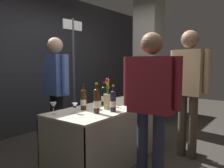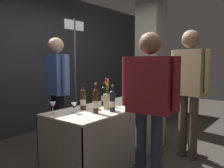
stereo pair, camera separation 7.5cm
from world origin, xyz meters
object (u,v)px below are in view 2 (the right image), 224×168
Objects in this scene: wine_glass_mid at (74,106)px; flower_vase at (107,98)px; concrete_pillar at (151,58)px; tasting_table at (112,121)px; wine_glass_near_taster at (130,95)px; display_bottle_0 at (153,90)px; wine_glass_near_vendor at (53,105)px; featured_wine_bottle at (143,93)px; booth_signpost at (75,66)px; vendor_presenter at (57,83)px; taster_foreground_right at (189,82)px.

flower_vase is at bearing -21.55° from wine_glass_mid.
concrete_pillar reaches higher than tasting_table.
wine_glass_near_taster is (1.10, -0.07, 0.00)m from wine_glass_mid.
display_bottle_0 is 1.06m from flower_vase.
featured_wine_bottle is at bearing -18.94° from wine_glass_near_vendor.
flower_vase is at bearing -116.79° from booth_signpost.
booth_signpost is at bearing 37.08° from wine_glass_near_vendor.
flower_vase reaches higher than display_bottle_0.
flower_vase is 0.24× the size of vendor_presenter.
booth_signpost is at bearing 92.91° from wine_glass_near_taster.
featured_wine_bottle is at bearing 24.73° from taster_foreground_right.
wine_glass_mid is at bearing 173.28° from tasting_table.
concrete_pillar is 21.88× the size of wine_glass_near_taster.
wine_glass_near_vendor is 1.07× the size of wine_glass_near_taster.
featured_wine_bottle is 0.22m from wine_glass_near_taster.
taster_foreground_right is at bearing -134.39° from concrete_pillar.
tasting_table is 4.73× the size of flower_vase.
wine_glass_near_vendor is at bearing 169.52° from wine_glass_near_taster.
taster_foreground_right is (0.90, -1.70, 0.05)m from vendor_presenter.
flower_vase is at bearing -158.78° from tasting_table.
concrete_pillar is 2.23m from vendor_presenter.
tasting_table is 1.07× the size of taster_foreground_right.
taster_foreground_right is (1.47, -1.07, 0.23)m from wine_glass_near_vendor.
vendor_presenter reaches higher than wine_glass_mid.
concrete_pillar is 1.36× the size of booth_signpost.
flower_vase is (-2.13, -0.53, -0.55)m from concrete_pillar.
wine_glass_near_vendor is (-2.71, -0.20, -0.59)m from concrete_pillar.
wine_glass_near_taster is 1.24m from booth_signpost.
wine_glass_near_vendor is at bearing -142.92° from booth_signpost.
vendor_presenter is (-1.08, 1.05, 0.13)m from display_bottle_0.
display_bottle_0 is (-1.07, -0.63, -0.54)m from concrete_pillar.
featured_wine_bottle reaches higher than wine_glass_near_vendor.
featured_wine_bottle is 0.19× the size of taster_foreground_right.
concrete_pillar is 2.26m from flower_vase.
wine_glass_mid is (-0.63, 0.07, 0.31)m from tasting_table.
booth_signpost is (0.41, 1.16, 0.74)m from tasting_table.
flower_vase is (-0.71, 0.12, -0.01)m from featured_wine_bottle.
featured_wine_bottle is 0.92× the size of display_bottle_0.
vendor_presenter is at bearing 135.68° from display_bottle_0.
wine_glass_mid is at bearing 64.49° from taster_foreground_right.
booth_signpost is at bearing 107.38° from display_bottle_0.
display_bottle_0 is 0.42m from wine_glass_near_taster.
featured_wine_bottle is at bearing -9.33° from flower_vase.
featured_wine_bottle reaches higher than wine_glass_near_taster.
vendor_presenter is (0.56, 0.62, 0.18)m from wine_glass_near_vendor.
concrete_pillar is 2.78m from wine_glass_near_vendor.
tasting_table is 0.43m from flower_vase.
display_bottle_0 is 0.20× the size of taster_foreground_right.
vendor_presenter is at bearing 47.81° from wine_glass_near_vendor.
wine_glass_mid is 0.44m from flower_vase.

